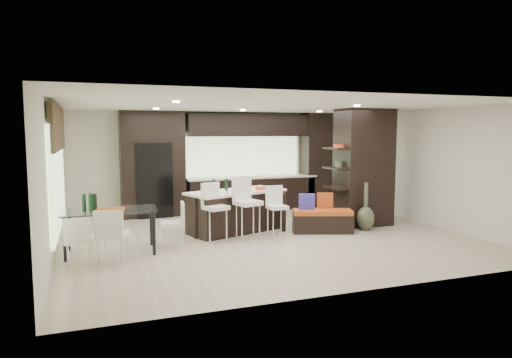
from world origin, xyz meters
name	(u,v)px	position (x,y,z in m)	size (l,w,h in m)	color
ground	(266,236)	(0.00, 0.00, 0.00)	(8.00, 8.00, 0.00)	#BFAB92
back_wall	(221,162)	(0.00, 3.50, 1.35)	(8.00, 0.02, 2.70)	silver
left_wall	(54,179)	(-4.00, 0.00, 1.35)	(0.02, 7.00, 2.70)	silver
right_wall	(424,167)	(4.00, 0.00, 1.35)	(0.02, 7.00, 2.70)	silver
ceiling	(266,106)	(0.00, 0.00, 2.70)	(8.00, 7.00, 0.02)	white
window_left	(58,178)	(-3.96, 0.20, 1.35)	(0.04, 3.20, 1.90)	#B2D199
window_back	(241,154)	(0.60, 3.46, 1.55)	(3.40, 0.04, 1.20)	#B2D199
stone_accent	(57,128)	(-3.93, 0.20, 2.25)	(0.08, 3.00, 0.80)	brown
ceiling_spots	(262,108)	(0.00, 0.25, 2.68)	(4.00, 3.00, 0.02)	white
back_cabinetry	(241,162)	(0.50, 3.17, 1.35)	(6.80, 0.68, 2.70)	black
refrigerator	(153,180)	(-1.90, 3.12, 0.95)	(0.90, 0.68, 1.90)	black
partition_column	(364,167)	(2.60, 0.40, 1.35)	(1.20, 0.80, 2.70)	black
kitchen_island	(236,211)	(-0.43, 0.69, 0.45)	(2.16, 0.93, 0.90)	black
stool_left	(216,218)	(-1.09, -0.08, 0.47)	(0.42, 0.42, 0.95)	white
stool_mid	(248,214)	(-0.43, -0.10, 0.52)	(0.46, 0.46, 1.03)	white
stool_right	(277,216)	(0.23, -0.06, 0.42)	(0.38, 0.38, 0.85)	white
bench	(322,221)	(1.31, -0.04, 0.25)	(1.28, 0.49, 0.49)	black
floor_vase	(366,206)	(2.30, -0.19, 0.53)	(0.39, 0.39, 1.07)	#444935
dining_table	(111,231)	(-3.09, -0.24, 0.39)	(1.63, 0.91, 0.78)	white
chair_near	(113,239)	(-3.09, -1.01, 0.43)	(0.47, 0.47, 0.86)	white
chair_far	(80,244)	(-3.60, -0.99, 0.39)	(0.42, 0.42, 0.77)	white
chair_end	(172,227)	(-1.98, -0.24, 0.39)	(0.43, 0.43, 0.79)	white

